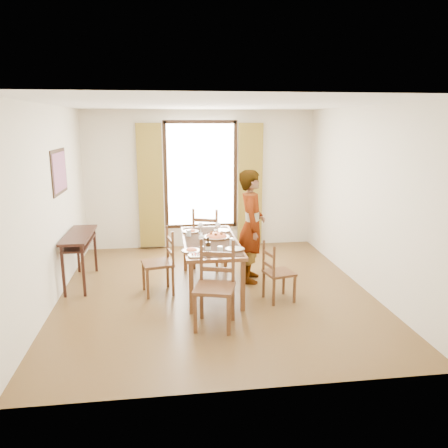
{
  "coord_description": "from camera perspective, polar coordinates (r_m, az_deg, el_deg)",
  "views": [
    {
      "loc": [
        -0.67,
        -6.09,
        2.46
      ],
      "look_at": [
        0.15,
        0.1,
        1.0
      ],
      "focal_mm": 35.0,
      "sensor_mm": 36.0,
      "label": 1
    }
  ],
  "objects": [
    {
      "name": "chair_north",
      "position": [
        7.54,
        -2.15,
        -2.01
      ],
      "size": [
        0.6,
        0.6,
        1.05
      ],
      "rotation": [
        0.0,
        0.0,
        2.8
      ],
      "color": "brown",
      "rests_on": "ground"
    },
    {
      "name": "pasta_platter",
      "position": [
        6.58,
        -1.0,
        -1.4
      ],
      "size": [
        0.4,
        0.4,
        0.1
      ],
      "primitive_type": null,
      "color": "red",
      "rests_on": "dining_table"
    },
    {
      "name": "dining_table",
      "position": [
        6.49,
        -1.79,
        -2.71
      ],
      "size": [
        0.8,
        1.85,
        0.76
      ],
      "color": "brown",
      "rests_on": "ground"
    },
    {
      "name": "wine_glass_a",
      "position": [
        6.11,
        -2.97,
        -2.17
      ],
      "size": [
        0.08,
        0.08,
        0.18
      ],
      "primitive_type": null,
      "color": "white",
      "rests_on": "dining_table"
    },
    {
      "name": "chair_west",
      "position": [
        6.46,
        -8.36,
        -5.15
      ],
      "size": [
        0.5,
        0.5,
        0.96
      ],
      "rotation": [
        0.0,
        0.0,
        -1.36
      ],
      "color": "brown",
      "rests_on": "ground"
    },
    {
      "name": "chair_south",
      "position": [
        5.38,
        -1.19,
        -8.32
      ],
      "size": [
        0.58,
        0.58,
        1.06
      ],
      "rotation": [
        0.0,
        0.0,
        -0.27
      ],
      "color": "brown",
      "rests_on": "ground"
    },
    {
      "name": "wine_glass_b",
      "position": [
        6.82,
        -0.8,
        -0.53
      ],
      "size": [
        0.08,
        0.08,
        0.18
      ],
      "primitive_type": null,
      "color": "white",
      "rests_on": "dining_table"
    },
    {
      "name": "wine_glass_c",
      "position": [
        6.84,
        -3.07,
        -0.51
      ],
      "size": [
        0.08,
        0.08,
        0.18
      ],
      "primitive_type": null,
      "color": "white",
      "rests_on": "dining_table"
    },
    {
      "name": "wine_bottle",
      "position": [
        5.71,
        -2.09,
        -2.92
      ],
      "size": [
        0.07,
        0.07,
        0.25
      ],
      "primitive_type": null,
      "color": "black",
      "rests_on": "dining_table"
    },
    {
      "name": "plate_nw",
      "position": [
        6.95,
        -4.38,
        -0.85
      ],
      "size": [
        0.27,
        0.27,
        0.05
      ],
      "primitive_type": null,
      "color": "silver",
      "rests_on": "dining_table"
    },
    {
      "name": "tumbler_a",
      "position": [
        6.21,
        1.06,
        -2.31
      ],
      "size": [
        0.07,
        0.07,
        0.1
      ],
      "primitive_type": "cylinder",
      "color": "silver",
      "rests_on": "dining_table"
    },
    {
      "name": "tumbler_c",
      "position": [
        5.8,
        -0.51,
        -3.41
      ],
      "size": [
        0.07,
        0.07,
        0.1
      ],
      "primitive_type": "cylinder",
      "color": "silver",
      "rests_on": "dining_table"
    },
    {
      "name": "room_shell",
      "position": [
        6.32,
        -1.42,
        4.8
      ],
      "size": [
        4.6,
        5.1,
        2.74
      ],
      "color": "beige",
      "rests_on": "ground"
    },
    {
      "name": "ground",
      "position": [
        6.6,
        -1.18,
        -8.72
      ],
      "size": [
        5.0,
        5.0,
        0.0
      ],
      "primitive_type": "plane",
      "color": "#462C16",
      "rests_on": "ground"
    },
    {
      "name": "chair_east",
      "position": [
        6.19,
        6.96,
        -6.45
      ],
      "size": [
        0.45,
        0.45,
        0.85
      ],
      "rotation": [
        0.0,
        0.0,
        1.8
      ],
      "color": "brown",
      "rests_on": "ground"
    },
    {
      "name": "plate_ne",
      "position": [
        7.0,
        -0.27,
        -0.72
      ],
      "size": [
        0.27,
        0.27,
        0.05
      ],
      "primitive_type": null,
      "color": "silver",
      "rests_on": "dining_table"
    },
    {
      "name": "console_table",
      "position": [
        7.06,
        -18.4,
        -2.12
      ],
      "size": [
        0.38,
        1.2,
        0.8
      ],
      "color": "black",
      "rests_on": "ground"
    },
    {
      "name": "plate_se",
      "position": [
        5.99,
        1.44,
        -3.12
      ],
      "size": [
        0.27,
        0.27,
        0.05
      ],
      "primitive_type": null,
      "color": "silver",
      "rests_on": "dining_table"
    },
    {
      "name": "plate_sw",
      "position": [
        5.92,
        -4.27,
        -3.34
      ],
      "size": [
        0.27,
        0.27,
        0.05
      ],
      "primitive_type": null,
      "color": "silver",
      "rests_on": "dining_table"
    },
    {
      "name": "tumbler_b",
      "position": [
        6.71,
        -4.61,
        -1.17
      ],
      "size": [
        0.07,
        0.07,
        0.1
      ],
      "primitive_type": "cylinder",
      "color": "silver",
      "rests_on": "dining_table"
    },
    {
      "name": "caprese_plate",
      "position": [
        5.72,
        -3.75,
        -3.99
      ],
      "size": [
        0.2,
        0.2,
        0.04
      ],
      "primitive_type": null,
      "color": "silver",
      "rests_on": "dining_table"
    },
    {
      "name": "man",
      "position": [
        6.8,
        3.63,
        -0.3
      ],
      "size": [
        0.8,
        0.67,
        1.76
      ],
      "primitive_type": "imported",
      "rotation": [
        0.0,
        0.0,
        1.37
      ],
      "color": "#94959C",
      "rests_on": "ground"
    }
  ]
}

